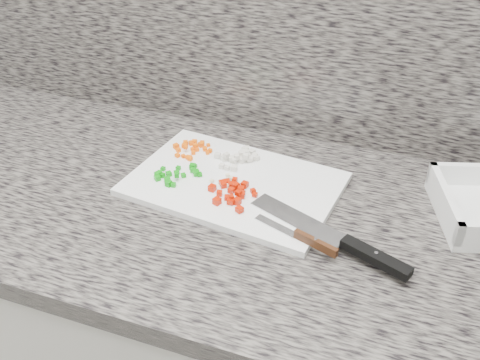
# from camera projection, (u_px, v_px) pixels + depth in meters

# --- Properties ---
(cabinet) EXTENTS (3.92, 0.62, 0.86)m
(cabinet) POSITION_uv_depth(u_px,v_px,m) (227.00, 358.00, 1.29)
(cabinet) COLOR silver
(cabinet) RESTS_ON ground
(countertop) EXTENTS (3.96, 0.64, 0.04)m
(countertop) POSITION_uv_depth(u_px,v_px,m) (224.00, 210.00, 1.03)
(countertop) COLOR #605C55
(countertop) RESTS_ON cabinet
(backsplash) EXTENTS (3.92, 0.02, 0.60)m
(backsplash) POSITION_uv_depth(u_px,v_px,m) (275.00, 0.00, 1.08)
(backsplash) COLOR #605C55
(backsplash) RESTS_ON countertop
(cutting_board) EXTENTS (0.43, 0.31, 0.01)m
(cutting_board) POSITION_uv_depth(u_px,v_px,m) (234.00, 184.00, 1.06)
(cutting_board) COLOR white
(cutting_board) RESTS_ON countertop
(carrot_pile) EXTENTS (0.09, 0.08, 0.01)m
(carrot_pile) POSITION_uv_depth(u_px,v_px,m) (192.00, 148.00, 1.15)
(carrot_pile) COLOR #FE5F05
(carrot_pile) RESTS_ON cutting_board
(onion_pile) EXTENTS (0.09, 0.09, 0.02)m
(onion_pile) POSITION_uv_depth(u_px,v_px,m) (240.00, 157.00, 1.12)
(onion_pile) COLOR silver
(onion_pile) RESTS_ON cutting_board
(green_pepper_pile) EXTENTS (0.09, 0.09, 0.02)m
(green_pepper_pile) POSITION_uv_depth(u_px,v_px,m) (177.00, 175.00, 1.06)
(green_pepper_pile) COLOR #0D920F
(green_pepper_pile) RESTS_ON cutting_board
(red_pepper_pile) EXTENTS (0.10, 0.10, 0.02)m
(red_pepper_pile) POSITION_uv_depth(u_px,v_px,m) (232.00, 192.00, 1.01)
(red_pepper_pile) COLOR #BF1902
(red_pepper_pile) RESTS_ON cutting_board
(garlic_pile) EXTENTS (0.05, 0.04, 0.01)m
(garlic_pile) POSITION_uv_depth(u_px,v_px,m) (227.00, 182.00, 1.05)
(garlic_pile) COLOR beige
(garlic_pile) RESTS_ON cutting_board
(chef_knife) EXTENTS (0.30, 0.15, 0.02)m
(chef_knife) POSITION_uv_depth(u_px,v_px,m) (347.00, 244.00, 0.89)
(chef_knife) COLOR silver
(chef_knife) RESTS_ON cutting_board
(paring_knife) EXTENTS (0.16, 0.07, 0.02)m
(paring_knife) POSITION_uv_depth(u_px,v_px,m) (305.00, 239.00, 0.90)
(paring_knife) COLOR silver
(paring_knife) RESTS_ON cutting_board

